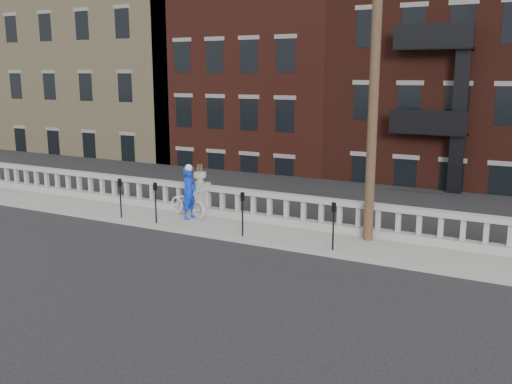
{
  "coord_description": "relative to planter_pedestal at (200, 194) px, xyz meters",
  "views": [
    {
      "loc": [
        10.98,
        -12.4,
        5.02
      ],
      "look_at": [
        2.63,
        3.2,
        1.32
      ],
      "focal_mm": 40.0,
      "sensor_mm": 36.0,
      "label": 1
    }
  ],
  "objects": [
    {
      "name": "lower_level",
      "position": [
        0.56,
        19.09,
        1.8
      ],
      "size": [
        80.0,
        44.0,
        20.8
      ],
      "color": "#605E59",
      "rests_on": "ground"
    },
    {
      "name": "bicycle",
      "position": [
        -0.23,
        -0.46,
        -0.23
      ],
      "size": [
        1.83,
        1.02,
        0.91
      ],
      "primitive_type": "imported",
      "rotation": [
        0.0,
        0.0,
        1.32
      ],
      "color": "silver",
      "rests_on": "sidewalk"
    },
    {
      "name": "planter_pedestal",
      "position": [
        0.0,
        0.0,
        0.0
      ],
      "size": [
        0.55,
        0.55,
        1.76
      ],
      "color": "gray",
      "rests_on": "sidewalk"
    },
    {
      "name": "parking_meter_a",
      "position": [
        -2.06,
        -1.8,
        0.17
      ],
      "size": [
        0.1,
        0.09,
        1.36
      ],
      "color": "black",
      "rests_on": "sidewalk"
    },
    {
      "name": "utility_pole",
      "position": [
        6.2,
        -0.35,
        4.41
      ],
      "size": [
        1.6,
        0.28,
        10.0
      ],
      "color": "#422D1E",
      "rests_on": "sidewalk"
    },
    {
      "name": "parking_meter_b",
      "position": [
        -0.56,
        -1.8,
        0.17
      ],
      "size": [
        0.1,
        0.09,
        1.36
      ],
      "color": "black",
      "rests_on": "sidewalk"
    },
    {
      "name": "balustrade",
      "position": [
        0.0,
        0.0,
        -0.19
      ],
      "size": [
        28.0,
        0.34,
        1.03
      ],
      "color": "gray",
      "rests_on": "sidewalk"
    },
    {
      "name": "parking_meter_c",
      "position": [
        2.73,
        -1.8,
        0.17
      ],
      "size": [
        0.1,
        0.09,
        1.36
      ],
      "color": "black",
      "rests_on": "sidewalk"
    },
    {
      "name": "ground",
      "position": [
        0.0,
        -3.95,
        -0.83
      ],
      "size": [
        120.0,
        120.0,
        0.0
      ],
      "primitive_type": "plane",
      "color": "black",
      "rests_on": "ground"
    },
    {
      "name": "sidewalk",
      "position": [
        0.0,
        -0.95,
        -0.76
      ],
      "size": [
        32.0,
        2.2,
        0.15
      ],
      "primitive_type": "cube",
      "color": "gray",
      "rests_on": "ground"
    },
    {
      "name": "cyclist",
      "position": [
        0.09,
        -0.79,
        0.2
      ],
      "size": [
        0.46,
        0.67,
        1.76
      ],
      "primitive_type": "imported",
      "rotation": [
        0.0,
        0.0,
        1.51
      ],
      "color": "#0C2EBB",
      "rests_on": "sidewalk"
    },
    {
      "name": "parking_meter_d",
      "position": [
        5.64,
        -1.8,
        0.17
      ],
      "size": [
        0.1,
        0.09,
        1.36
      ],
      "color": "black",
      "rests_on": "sidewalk"
    }
  ]
}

